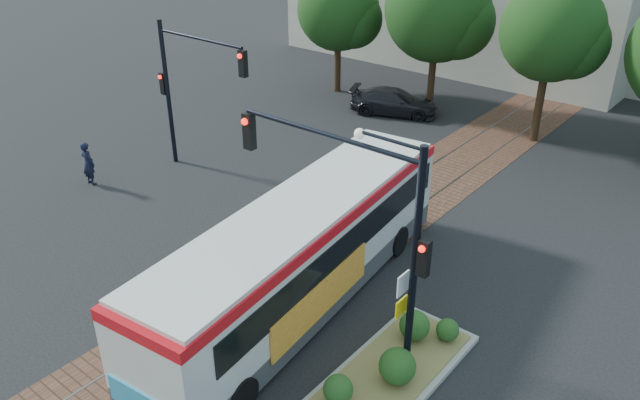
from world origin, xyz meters
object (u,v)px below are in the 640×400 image
at_px(parked_car, 394,102).
at_px(signal_pole_main, 370,216).
at_px(officer, 88,163).
at_px(city_bus, 303,249).
at_px(traffic_island, 394,365).
at_px(signal_pole_left, 184,79).

bearing_deg(parked_car, signal_pole_main, -171.49).
bearing_deg(signal_pole_main, officer, 174.84).
distance_m(city_bus, officer, 11.57).
xyz_separation_m(officer, parked_car, (4.93, 14.38, -0.24)).
bearing_deg(traffic_island, officer, 174.83).
relative_size(signal_pole_main, officer, 3.39).
xyz_separation_m(traffic_island, parked_car, (-10.28, 15.76, 0.32)).
xyz_separation_m(traffic_island, signal_pole_left, (-13.19, 4.89, 3.54)).
relative_size(city_bus, signal_pole_left, 2.02).
height_order(city_bus, parked_car, city_bus).
distance_m(traffic_island, officer, 15.29).
distance_m(signal_pole_left, parked_car, 11.70).
bearing_deg(signal_pole_main, city_bus, 163.13).
bearing_deg(signal_pole_main, signal_pole_left, 158.55).
bearing_deg(parked_car, officer, 138.82).
bearing_deg(parked_car, signal_pole_left, 142.79).
xyz_separation_m(city_bus, officer, (-11.53, 0.46, -0.89)).
bearing_deg(signal_pole_main, traffic_island, -5.36).
bearing_deg(signal_pole_left, signal_pole_main, -21.45).
xyz_separation_m(traffic_island, officer, (-15.22, 1.38, 0.56)).
distance_m(city_bus, traffic_island, 4.07).
xyz_separation_m(traffic_island, signal_pole_main, (-0.96, 0.09, 3.83)).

